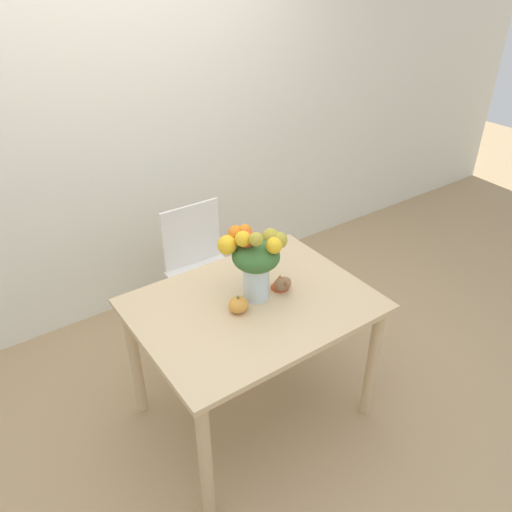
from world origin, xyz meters
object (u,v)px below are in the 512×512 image
flower_vase (255,259)px  turkey_figurine (281,283)px  pumpkin (238,305)px  dining_chair_near_window (203,271)px

flower_vase → turkey_figurine: 0.23m
pumpkin → turkey_figurine: bearing=5.6°
flower_vase → turkey_figurine: bearing=-10.8°
flower_vase → dining_chair_near_window: bearing=81.8°
flower_vase → dining_chair_near_window: (0.11, 0.73, -0.51)m
dining_chair_near_window → turkey_figurine: bearing=-86.6°
flower_vase → dining_chair_near_window: flower_vase is taller
turkey_figurine → dining_chair_near_window: 0.83m
pumpkin → dining_chair_near_window: size_ratio=0.11×
flower_vase → pumpkin: (-0.14, -0.05, -0.18)m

